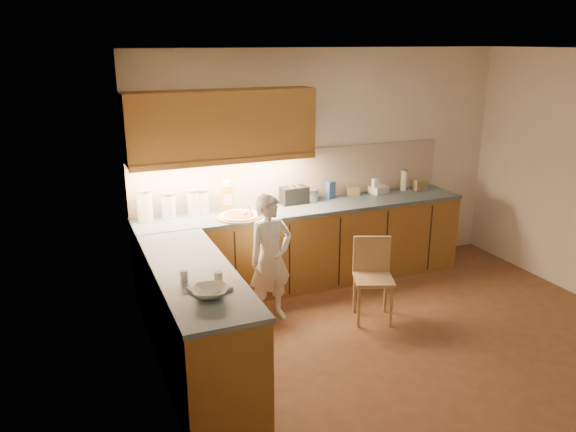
% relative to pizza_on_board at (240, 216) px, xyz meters
% --- Properties ---
extents(room, '(4.54, 4.50, 2.62)m').
position_rel_pizza_on_board_xyz_m(room, '(1.19, -1.56, 0.74)').
color(room, brown).
rests_on(room, ground).
extents(l_counter, '(3.77, 2.62, 0.92)m').
position_rel_pizza_on_board_xyz_m(l_counter, '(0.27, -0.32, -0.48)').
color(l_counter, brown).
rests_on(l_counter, ground).
extents(backsplash, '(3.75, 0.02, 0.58)m').
position_rel_pizza_on_board_xyz_m(backsplash, '(0.82, 0.42, 0.27)').
color(backsplash, '#C2AE96').
rests_on(backsplash, l_counter).
extents(upper_cabinets, '(1.95, 0.36, 0.73)m').
position_rel_pizza_on_board_xyz_m(upper_cabinets, '(-0.08, 0.26, 0.91)').
color(upper_cabinets, brown).
rests_on(upper_cabinets, ground).
extents(pizza_on_board, '(0.46, 0.46, 0.18)m').
position_rel_pizza_on_board_xyz_m(pizza_on_board, '(0.00, 0.00, 0.00)').
color(pizza_on_board, tan).
rests_on(pizza_on_board, l_counter).
extents(child, '(0.52, 0.39, 1.29)m').
position_rel_pizza_on_board_xyz_m(child, '(0.13, -0.53, -0.30)').
color(child, white).
rests_on(child, ground).
extents(wooden_chair, '(0.48, 0.48, 0.82)m').
position_rel_pizza_on_board_xyz_m(wooden_chair, '(1.09, -0.87, -0.46)').
color(wooden_chair, tan).
rests_on(wooden_chair, ground).
extents(mixing_bowl, '(0.32, 0.32, 0.06)m').
position_rel_pizza_on_board_xyz_m(mixing_bowl, '(-0.76, -1.68, 0.01)').
color(mixing_bowl, white).
rests_on(mixing_bowl, l_counter).
extents(canister_a, '(0.16, 0.16, 0.33)m').
position_rel_pizza_on_board_xyz_m(canister_a, '(-0.91, 0.27, 0.15)').
color(canister_a, white).
rests_on(canister_a, l_counter).
extents(canister_b, '(0.15, 0.15, 0.27)m').
position_rel_pizza_on_board_xyz_m(canister_b, '(-0.67, 0.29, 0.12)').
color(canister_b, white).
rests_on(canister_b, l_counter).
extents(canister_c, '(0.14, 0.14, 0.27)m').
position_rel_pizza_on_board_xyz_m(canister_c, '(-0.40, 0.31, 0.12)').
color(canister_c, silver).
rests_on(canister_c, l_counter).
extents(canister_d, '(0.16, 0.16, 0.26)m').
position_rel_pizza_on_board_xyz_m(canister_d, '(-0.31, 0.33, 0.11)').
color(canister_d, silver).
rests_on(canister_d, l_counter).
extents(oil_jug, '(0.12, 0.09, 0.34)m').
position_rel_pizza_on_board_xyz_m(oil_jug, '(-0.05, 0.27, 0.13)').
color(oil_jug, '#B88F24').
rests_on(oil_jug, l_counter).
extents(toaster, '(0.30, 0.18, 0.20)m').
position_rel_pizza_on_board_xyz_m(toaster, '(0.73, 0.28, 0.08)').
color(toaster, black).
rests_on(toaster, l_counter).
extents(steel_pot, '(0.19, 0.19, 0.14)m').
position_rel_pizza_on_board_xyz_m(steel_pot, '(0.95, 0.30, 0.05)').
color(steel_pot, '#A9A8AD').
rests_on(steel_pot, l_counter).
extents(blue_box, '(0.12, 0.10, 0.20)m').
position_rel_pizza_on_board_xyz_m(blue_box, '(1.21, 0.32, 0.08)').
color(blue_box, '#305492').
rests_on(blue_box, l_counter).
extents(card_box_a, '(0.16, 0.13, 0.10)m').
position_rel_pizza_on_board_xyz_m(card_box_a, '(1.51, 0.33, 0.03)').
color(card_box_a, tan).
rests_on(card_box_a, l_counter).
extents(white_bottle, '(0.07, 0.07, 0.19)m').
position_rel_pizza_on_board_xyz_m(white_bottle, '(1.78, 0.29, 0.07)').
color(white_bottle, white).
rests_on(white_bottle, l_counter).
extents(flat_pack, '(0.25, 0.21, 0.09)m').
position_rel_pizza_on_board_xyz_m(flat_pack, '(1.85, 0.30, 0.02)').
color(flat_pack, white).
rests_on(flat_pack, l_counter).
extents(tall_jar, '(0.08, 0.08, 0.26)m').
position_rel_pizza_on_board_xyz_m(tall_jar, '(2.19, 0.29, 0.11)').
color(tall_jar, white).
rests_on(tall_jar, l_counter).
extents(card_box_b, '(0.16, 0.13, 0.13)m').
position_rel_pizza_on_board_xyz_m(card_box_b, '(2.40, 0.26, 0.04)').
color(card_box_b, '#997D52').
rests_on(card_box_b, l_counter).
extents(dough_cloth, '(0.32, 0.28, 0.02)m').
position_rel_pizza_on_board_xyz_m(dough_cloth, '(-0.74, -1.58, -0.01)').
color(dough_cloth, silver).
rests_on(dough_cloth, l_counter).
extents(spice_jar_a, '(0.06, 0.06, 0.08)m').
position_rel_pizza_on_board_xyz_m(spice_jar_a, '(-0.87, -1.34, 0.02)').
color(spice_jar_a, silver).
rests_on(spice_jar_a, l_counter).
extents(spice_jar_b, '(0.08, 0.08, 0.08)m').
position_rel_pizza_on_board_xyz_m(spice_jar_b, '(-0.64, -1.47, 0.02)').
color(spice_jar_b, silver).
rests_on(spice_jar_b, l_counter).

